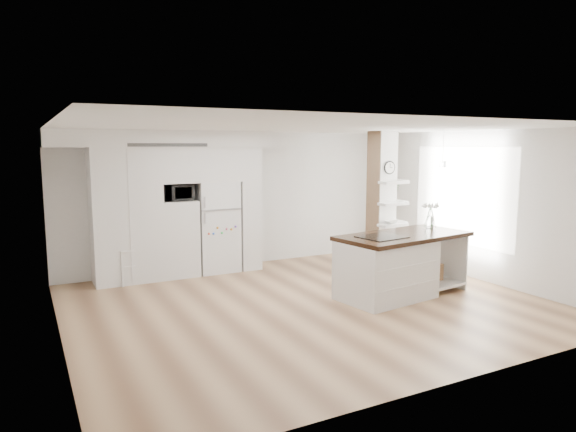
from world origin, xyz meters
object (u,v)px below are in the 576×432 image
Objects in this scene: kitchen_island at (392,265)px; refrigerator at (216,227)px; floor_plant_a at (379,256)px; bookshelf at (135,268)px.

refrigerator is at bearing 114.57° from kitchen_island.
refrigerator is 3.54m from kitchen_island.
kitchen_island is 2.01m from floor_plant_a.
kitchen_island is at bearing -121.78° from floor_plant_a.
kitchen_island is at bearing -57.47° from refrigerator.
floor_plant_a is at bearing 50.26° from kitchen_island.
bookshelf is 4.67m from floor_plant_a.
kitchen_island is at bearing -46.03° from bookshelf.
floor_plant_a is at bearing -23.40° from refrigerator.
bookshelf is 1.25× the size of floor_plant_a.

